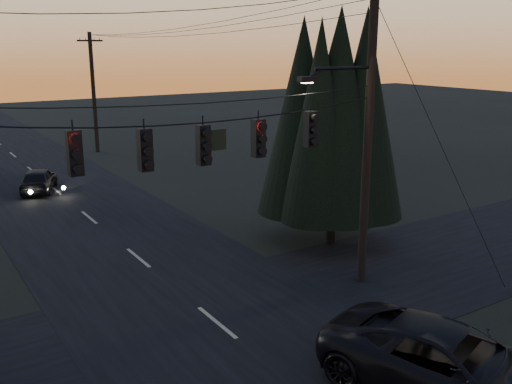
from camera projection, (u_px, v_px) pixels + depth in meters
main_road at (103, 229)px, 24.34m from camera, size 8.00×120.00×0.02m
cross_road at (217, 323)px, 16.20m from camera, size 60.00×7.00×0.02m
utility_pole_right at (361, 281)px, 19.08m from camera, size 5.00×0.30×10.00m
utility_pole_far_r at (98, 152)px, 41.86m from camera, size 1.80×0.30×8.50m
span_signal_assembly at (205, 142)px, 14.76m from camera, size 11.50×0.44×1.61m
evergreen_right at (334, 129)px, 21.60m from camera, size 4.37×4.37×7.91m
suv_near at (450, 364)px, 12.63m from camera, size 4.34×6.33×1.61m
sedan_oncoming_a at (39, 180)px, 30.39m from camera, size 2.81×4.10×1.29m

